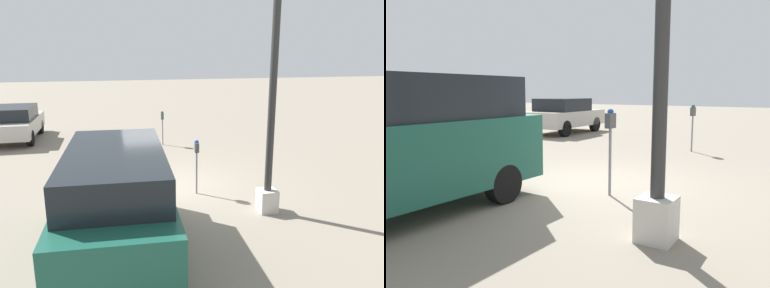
% 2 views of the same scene
% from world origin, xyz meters
% --- Properties ---
extents(ground_plane, '(80.00, 80.00, 0.00)m').
position_xyz_m(ground_plane, '(0.00, 0.00, 0.00)').
color(ground_plane, gray).
extents(parking_meter_near, '(0.21, 0.13, 1.53)m').
position_xyz_m(parking_meter_near, '(0.51, 0.68, 1.12)').
color(parking_meter_near, gray).
rests_on(parking_meter_near, ground).
extents(parking_meter_far, '(0.21, 0.13, 1.42)m').
position_xyz_m(parking_meter_far, '(-5.13, 0.57, 1.05)').
color(parking_meter_far, gray).
rests_on(parking_meter_far, ground).
extents(lamp_post, '(0.44, 0.44, 6.47)m').
position_xyz_m(lamp_post, '(2.02, 2.10, 2.30)').
color(lamp_post, beige).
rests_on(lamp_post, ground).
extents(parked_van, '(4.67, 2.15, 2.06)m').
position_xyz_m(parked_van, '(3.19, -1.51, 1.11)').
color(parked_van, '#195142').
rests_on(parked_van, ground).
extents(car_distant, '(3.91, 1.84, 1.51)m').
position_xyz_m(car_distant, '(-7.34, -5.60, 0.80)').
color(car_distant, '#B7B2A8').
rests_on(car_distant, ground).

